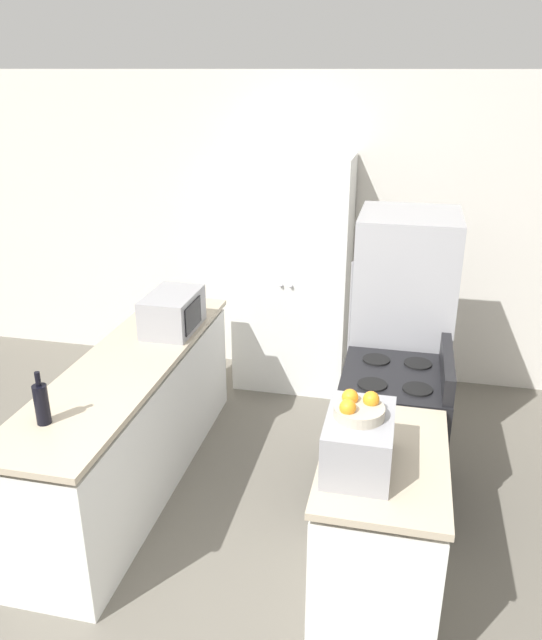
{
  "coord_description": "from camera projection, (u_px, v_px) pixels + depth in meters",
  "views": [
    {
      "loc": [
        0.84,
        -1.96,
        2.61
      ],
      "look_at": [
        0.0,
        1.79,
        1.05
      ],
      "focal_mm": 35.0,
      "sensor_mm": 36.0,
      "label": 1
    }
  ],
  "objects": [
    {
      "name": "toaster_oven",
      "position": [
        358.0,
        442.0,
        2.83
      ],
      "size": [
        0.31,
        0.45,
        0.26
      ],
      "color": "#939399",
      "rests_on": "counter_right"
    },
    {
      "name": "wine_bottle",
      "position": [
        42.0,
        403.0,
        3.19
      ],
      "size": [
        0.08,
        0.08,
        0.29
      ],
      "color": "black",
      "rests_on": "counter_left"
    },
    {
      "name": "fruit_bowl",
      "position": [
        358.0,
        408.0,
        2.78
      ],
      "size": [
        0.23,
        0.23,
        0.1
      ],
      "color": "#B2A893",
      "rests_on": "toaster_oven"
    },
    {
      "name": "wall_back",
      "position": [
        309.0,
        230.0,
        5.4
      ],
      "size": [
        7.0,
        0.06,
        2.6
      ],
      "color": "silver",
      "rests_on": "ground_plane"
    },
    {
      "name": "refrigerator",
      "position": [
        401.0,
        333.0,
        4.42
      ],
      "size": [
        0.69,
        0.7,
        1.72
      ],
      "color": "#A3A3A8",
      "rests_on": "ground_plane"
    },
    {
      "name": "counter_left",
      "position": [
        133.0,
        424.0,
        4.1
      ],
      "size": [
        0.6,
        2.38,
        0.9
      ],
      "color": "silver",
      "rests_on": "ground_plane"
    },
    {
      "name": "counter_right",
      "position": [
        378.0,
        534.0,
        3.13
      ],
      "size": [
        0.6,
        0.99,
        0.9
      ],
      "color": "silver",
      "rests_on": "ground_plane"
    },
    {
      "name": "microwave",
      "position": [
        173.0,
        312.0,
        4.34
      ],
      "size": [
        0.33,
        0.5,
        0.27
      ],
      "color": "#939399",
      "rests_on": "counter_left"
    },
    {
      "name": "stove",
      "position": [
        391.0,
        438.0,
        3.9
      ],
      "size": [
        0.66,
        0.71,
        1.06
      ],
      "color": "black",
      "rests_on": "ground_plane"
    },
    {
      "name": "pantry_cabinet",
      "position": [
        293.0,
        275.0,
        5.24
      ],
      "size": [
        0.94,
        0.57,
        1.98
      ],
      "color": "silver",
      "rests_on": "ground_plane"
    }
  ]
}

